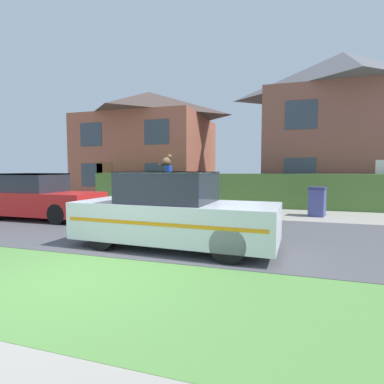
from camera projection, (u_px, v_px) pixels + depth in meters
ground_plane at (72, 278)px, 4.65m from camera, size 80.00×80.00×0.00m
road_strip at (165, 231)px, 8.25m from camera, size 28.00×5.33×0.01m
lawn_verge at (60, 284)px, 4.40m from camera, size 28.00×2.76×0.01m
garden_hedge at (233, 190)px, 13.74m from camera, size 14.20×0.74×1.51m
police_car at (173, 213)px, 6.45m from camera, size 4.42×1.86×1.76m
cat at (167, 161)px, 6.15m from camera, size 0.25×0.23×0.24m
neighbour_car_near at (39, 198)px, 10.17m from camera, size 4.20×1.60×1.55m
house_left at (149, 143)px, 19.37m from camera, size 7.63×7.02×6.65m
house_right at (341, 126)px, 15.79m from camera, size 8.13×6.34×7.78m
wheelie_bin at (317, 201)px, 10.84m from camera, size 0.68×0.68×1.06m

